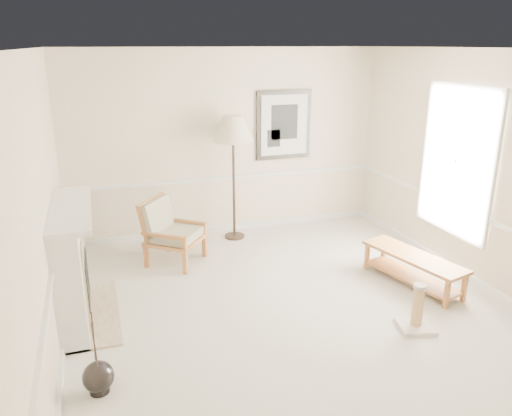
% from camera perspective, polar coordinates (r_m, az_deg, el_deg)
% --- Properties ---
extents(ground, '(5.50, 5.50, 0.00)m').
position_cam_1_polar(ground, '(5.94, 3.91, -11.46)').
color(ground, silver).
rests_on(ground, ground).
extents(room, '(5.04, 5.54, 2.92)m').
position_cam_1_polar(room, '(5.39, 5.39, 6.68)').
color(room, beige).
rests_on(room, ground).
extents(fireplace, '(0.64, 1.64, 1.31)m').
position_cam_1_polar(fireplace, '(5.85, -20.29, -6.12)').
color(fireplace, white).
rests_on(fireplace, ground).
extents(floor_vase, '(0.28, 0.28, 0.81)m').
position_cam_1_polar(floor_vase, '(4.84, -17.57, -17.99)').
color(floor_vase, black).
rests_on(floor_vase, ground).
extents(armchair, '(0.99, 0.98, 0.90)m').
position_cam_1_polar(armchair, '(7.07, -9.98, -2.35)').
color(armchair, '#A06633').
rests_on(armchair, ground).
extents(floor_lamp, '(0.68, 0.68, 1.93)m').
position_cam_1_polar(floor_lamp, '(7.54, -2.64, 8.64)').
color(floor_lamp, black).
rests_on(floor_lamp, ground).
extents(bench, '(0.76, 1.47, 0.40)m').
position_cam_1_polar(bench, '(6.69, 17.50, -6.20)').
color(bench, '#A06633').
rests_on(bench, ground).
extents(scratching_post, '(0.45, 0.45, 0.52)m').
position_cam_1_polar(scratching_post, '(5.77, 17.90, -11.52)').
color(scratching_post, silver).
rests_on(scratching_post, ground).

